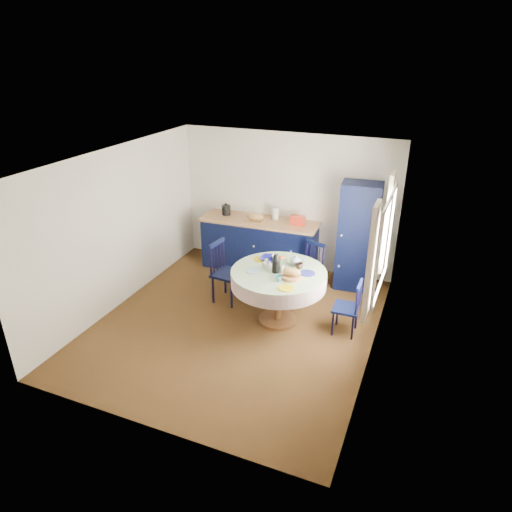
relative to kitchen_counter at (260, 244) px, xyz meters
The scene contains 17 objects.
floor 2.00m from the kitchen_counter, 78.49° to the right, with size 4.50×4.50×0.00m, color black.
ceiling 2.79m from the kitchen_counter, 78.49° to the right, with size 4.50×4.50×0.00m, color white.
wall_back 0.92m from the kitchen_counter, 42.10° to the left, with size 4.00×0.02×2.50m, color silver.
wall_left 2.60m from the kitchen_counter, 130.32° to the right, with size 0.02×4.50×2.50m, color silver.
wall_right 3.14m from the kitchen_counter, 38.52° to the right, with size 0.02×4.50×2.50m, color silver.
window 3.02m from the kitchen_counter, 34.36° to the right, with size 0.10×1.74×1.45m.
kitchen_counter is the anchor object (origin of this frame).
pantry_cabinet 1.84m from the kitchen_counter, ahead, with size 0.69×0.52×1.86m.
dining_table 1.87m from the kitchen_counter, 59.40° to the right, with size 1.40×1.40×1.13m.
chair_left 1.31m from the kitchen_counter, 93.05° to the right, with size 0.48×0.50×1.02m.
chair_far 1.27m from the kitchen_counter, 26.77° to the right, with size 0.49×0.48×0.90m.
chair_right 2.49m from the kitchen_counter, 37.20° to the right, with size 0.36×0.38×0.84m.
mug_a 1.79m from the kitchen_counter, 64.82° to the right, with size 0.12×0.12×0.10m, color silver.
mug_b 2.19m from the kitchen_counter, 61.23° to the right, with size 0.09×0.09×0.09m, color #2C6471.
mug_c 1.89m from the kitchen_counter, 49.83° to the right, with size 0.12×0.12×0.09m, color black.
mug_d 1.54m from the kitchen_counter, 59.26° to the right, with size 0.10×0.10×0.09m, color silver.
cobalt_bowl 1.55m from the kitchen_counter, 62.60° to the right, with size 0.27×0.27×0.07m, color navy.
Camera 1 is at (2.49, -5.31, 3.84)m, focal length 32.00 mm.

